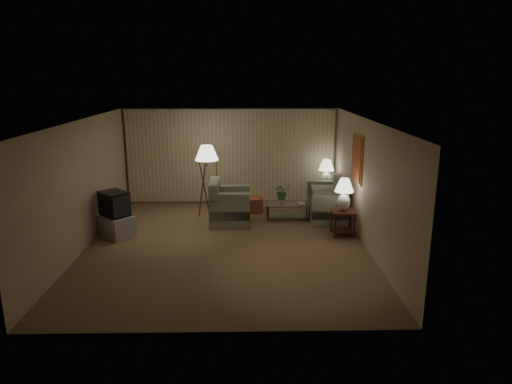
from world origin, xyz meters
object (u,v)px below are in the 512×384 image
at_px(side_table_near, 343,218).
at_px(side_table_far, 325,193).
at_px(floor_lamp, 207,179).
at_px(ottoman, 252,204).
at_px(coffee_table, 288,208).
at_px(vase, 282,200).
at_px(tv_cabinet, 116,226).
at_px(crt_tv, 114,204).
at_px(table_lamp_far, 326,170).
at_px(armchair, 230,207).
at_px(table_lamp_near, 344,192).
at_px(sofa, 326,203).

relative_size(side_table_near, side_table_far, 1.00).
distance_m(side_table_near, floor_lamp, 3.65).
distance_m(floor_lamp, ottoman, 1.43).
height_order(coffee_table, vase, vase).
bearing_deg(side_table_near, coffee_table, 132.66).
relative_size(tv_cabinet, ottoman, 1.66).
bearing_deg(crt_tv, table_lamp_far, 68.37).
relative_size(coffee_table, ottoman, 1.97).
distance_m(armchair, table_lamp_near, 2.84).
relative_size(sofa, ottoman, 3.13).
xyz_separation_m(table_lamp_near, vase, (-1.30, 1.25, -0.54)).
height_order(side_table_near, table_lamp_far, table_lamp_far).
relative_size(sofa, side_table_far, 3.10).
distance_m(floor_lamp, vase, 2.01).
xyz_separation_m(ottoman, vase, (0.75, -0.67, 0.30)).
distance_m(crt_tv, ottoman, 3.71).
bearing_deg(floor_lamp, tv_cabinet, -141.16).
height_order(floor_lamp, vase, floor_lamp).
distance_m(armchair, floor_lamp, 1.08).
xyz_separation_m(sofa, tv_cabinet, (-5.05, -1.31, -0.14)).
xyz_separation_m(table_lamp_near, coffee_table, (-1.15, 1.25, -0.76)).
relative_size(side_table_near, floor_lamp, 0.32).
distance_m(table_lamp_near, table_lamp_far, 2.36).
relative_size(armchair, tv_cabinet, 1.05).
xyz_separation_m(sofa, floor_lamp, (-3.07, 0.28, 0.58)).
height_order(armchair, side_table_near, armchair).
relative_size(table_lamp_far, crt_tv, 0.94).
bearing_deg(sofa, side_table_near, 9.52).
bearing_deg(table_lamp_near, side_table_near, 9.46).
xyz_separation_m(table_lamp_near, table_lamp_far, (0.00, 2.36, -0.00)).
distance_m(side_table_near, crt_tv, 5.21).
xyz_separation_m(sofa, table_lamp_far, (0.15, 1.01, 0.65)).
height_order(sofa, armchair, armchair).
bearing_deg(table_lamp_far, table_lamp_near, -90.00).
bearing_deg(floor_lamp, side_table_far, 12.79).
bearing_deg(side_table_near, side_table_far, 90.00).
distance_m(sofa, ottoman, 2.00).
distance_m(side_table_near, coffee_table, 1.70).
relative_size(floor_lamp, vase, 11.07).
bearing_deg(table_lamp_near, side_table_far, 90.00).
height_order(tv_cabinet, vase, vase).
bearing_deg(floor_lamp, armchair, -50.03).
bearing_deg(side_table_far, sofa, -98.43).
relative_size(table_lamp_far, tv_cabinet, 0.75).
relative_size(table_lamp_near, tv_cabinet, 0.75).
relative_size(sofa, tv_cabinet, 1.88).
height_order(armchair, vase, armchair).
bearing_deg(table_lamp_near, vase, 136.16).
height_order(tv_cabinet, crt_tv, crt_tv).
height_order(table_lamp_far, vase, table_lamp_far).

